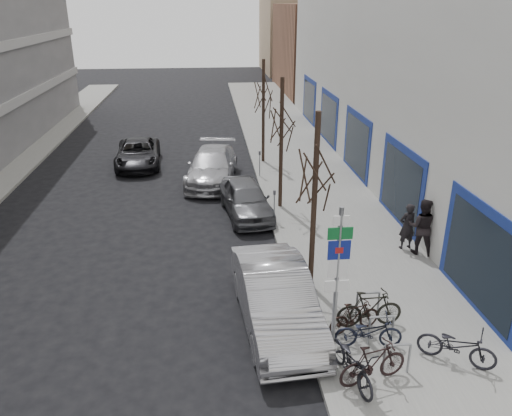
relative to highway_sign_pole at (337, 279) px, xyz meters
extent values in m
plane|color=black|center=(-2.40, 0.01, -2.46)|extent=(120.00, 120.00, 0.00)
cube|color=slate|center=(2.10, 10.01, -2.38)|extent=(5.00, 70.00, 0.15)
cube|color=brown|center=(10.60, 40.01, 1.54)|extent=(12.00, 14.00, 8.00)
cube|color=#937A5B|center=(11.10, 55.01, 2.04)|extent=(13.00, 12.00, 9.00)
cylinder|color=gray|center=(0.00, 0.01, -0.36)|extent=(0.10, 0.10, 4.20)
cube|color=white|center=(0.00, -0.02, 1.44)|extent=(0.35, 0.03, 0.22)
cube|color=#0C5926|center=(0.00, -0.02, 1.14)|extent=(0.55, 0.03, 0.28)
cube|color=navy|center=(0.00, -0.02, 0.74)|extent=(0.50, 0.03, 0.45)
cube|color=maroon|center=(0.00, -0.03, 0.74)|extent=(0.18, 0.02, 0.14)
cube|color=white|center=(0.00, -0.02, 0.29)|extent=(0.45, 0.03, 0.45)
cube|color=white|center=(0.00, -0.02, -0.16)|extent=(0.55, 0.03, 0.28)
cylinder|color=gray|center=(1.10, -0.49, -1.91)|extent=(0.06, 0.06, 0.80)
cylinder|color=gray|center=(1.70, -0.49, -1.91)|extent=(0.06, 0.06, 0.80)
cylinder|color=gray|center=(1.40, -0.49, -1.51)|extent=(0.60, 0.06, 0.06)
cylinder|color=gray|center=(1.10, 0.61, -1.91)|extent=(0.06, 0.06, 0.80)
cylinder|color=gray|center=(1.70, 0.61, -1.91)|extent=(0.06, 0.06, 0.80)
cylinder|color=gray|center=(1.40, 0.61, -1.51)|extent=(0.60, 0.06, 0.06)
cylinder|color=gray|center=(1.10, 1.71, -1.91)|extent=(0.06, 0.06, 0.80)
cylinder|color=gray|center=(1.70, 1.71, -1.91)|extent=(0.06, 0.06, 0.80)
cylinder|color=gray|center=(1.40, 1.71, -1.51)|extent=(0.60, 0.06, 0.06)
cylinder|color=black|center=(0.20, 3.51, 0.29)|extent=(0.16, 0.16, 5.50)
cylinder|color=black|center=(0.20, 10.01, 0.29)|extent=(0.16, 0.16, 5.50)
cylinder|color=black|center=(0.20, 16.51, 0.29)|extent=(0.16, 0.16, 5.50)
cylinder|color=gray|center=(-0.25, 3.01, -1.76)|extent=(0.05, 0.05, 1.10)
cube|color=#3F3F44|center=(-0.25, 3.01, -1.13)|extent=(0.10, 0.08, 0.18)
cylinder|color=gray|center=(-0.25, 8.51, -1.76)|extent=(0.05, 0.05, 1.10)
cube|color=#3F3F44|center=(-0.25, 8.51, -1.13)|extent=(0.10, 0.08, 0.18)
cylinder|color=gray|center=(-0.25, 14.01, -1.76)|extent=(0.05, 0.05, 1.10)
cube|color=#3F3F44|center=(-0.25, 14.01, -1.13)|extent=(0.10, 0.08, 0.18)
imported|color=black|center=(0.32, -0.61, -1.73)|extent=(0.98, 1.96, 1.15)
imported|color=black|center=(0.77, -0.70, -1.78)|extent=(1.80, 0.94, 1.05)
imported|color=black|center=(1.05, 0.52, -1.79)|extent=(1.73, 0.68, 1.03)
imported|color=black|center=(1.34, 1.36, -1.76)|extent=(1.81, 0.58, 1.09)
imported|color=black|center=(2.96, -0.25, -1.75)|extent=(1.83, 1.43, 1.11)
imported|color=black|center=(0.88, 1.18, -1.85)|extent=(1.57, 0.85, 0.92)
imported|color=#A8A8AD|center=(-1.09, 1.87, -1.62)|extent=(2.18, 5.23, 1.68)
imported|color=#54555A|center=(-1.28, 9.51, -1.73)|extent=(2.26, 4.45, 1.45)
imported|color=#A1A1A6|center=(-2.60, 13.84, -1.67)|extent=(2.93, 5.67, 1.57)
imported|color=black|center=(-6.51, 16.86, -1.78)|extent=(2.54, 4.98, 1.35)
imported|color=black|center=(4.01, 5.69, -1.47)|extent=(0.67, 0.50, 1.67)
imported|color=black|center=(4.36, 5.30, -1.31)|extent=(0.88, 0.77, 2.00)
camera|label=1|loc=(-2.73, -9.41, 5.71)|focal=35.00mm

